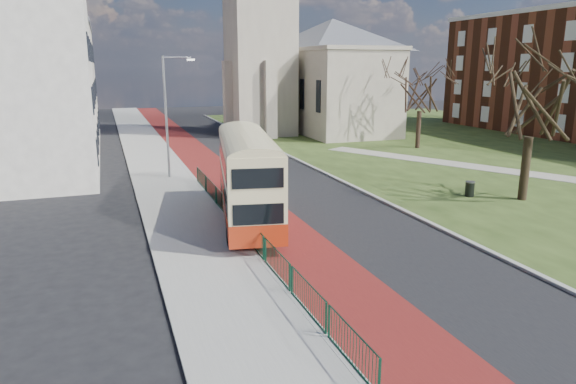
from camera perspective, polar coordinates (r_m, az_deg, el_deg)
name	(u,v)px	position (r m, az deg, el deg)	size (l,w,h in m)	color
ground	(343,263)	(20.36, 6.18, -7.81)	(160.00, 160.00, 0.00)	black
road_carriageway	(247,167)	(39.01, -4.59, 2.75)	(9.00, 120.00, 0.01)	black
bus_lane	(212,170)	(38.41, -8.48, 2.47)	(3.40, 120.00, 0.01)	#591414
pavement_west	(159,172)	(37.88, -14.13, 2.13)	(4.00, 120.00, 0.12)	gray
kerb_west	(187,170)	(38.11, -11.14, 2.36)	(0.25, 120.00, 0.13)	#999993
kerb_east	(295,159)	(42.24, 0.74, 3.74)	(0.25, 80.00, 0.13)	#999993
grass_green	(491,147)	(52.50, 21.64, 4.71)	(40.00, 80.00, 0.04)	#2B4017
footpath	(541,175)	(39.85, 26.33, 1.65)	(2.20, 36.00, 0.03)	#9E998C
pedestrian_railing	(244,227)	(22.76, -4.92, -3.94)	(0.07, 24.00, 1.12)	#0D3C28
gothic_church	(300,12)	(59.10, 1.30, 19.34)	(16.38, 18.00, 40.00)	gray
street_block_near	(12,81)	(39.41, -28.37, 10.82)	(10.30, 14.30, 13.00)	beige
street_block_far	(39,84)	(55.31, -25.92, 10.71)	(10.30, 16.30, 11.50)	beige
streetlamp	(168,111)	(35.34, -13.17, 8.80)	(2.13, 0.18, 8.00)	gray
bus	(247,174)	(24.79, -4.54, 2.03)	(4.16, 10.42, 4.25)	#A1270E
winter_tree_near	(535,85)	(31.44, 25.72, 10.64)	(7.30, 7.30, 9.27)	#2D2316
winter_tree_far	(421,81)	(49.00, 14.59, 11.80)	(7.54, 7.54, 8.75)	#312118
litter_bin	(470,189)	(31.82, 19.54, 0.34)	(0.71, 0.71, 0.89)	black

